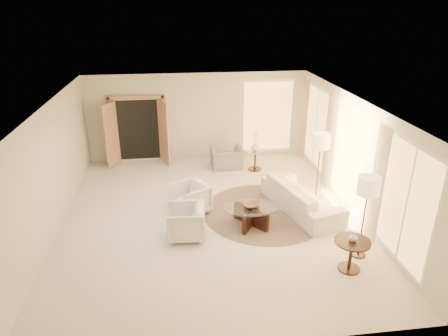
{
  "coord_description": "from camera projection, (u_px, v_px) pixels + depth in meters",
  "views": [
    {
      "loc": [
        -0.73,
        -8.47,
        4.88
      ],
      "look_at": [
        0.4,
        0.4,
        1.1
      ],
      "focal_mm": 32.0,
      "sensor_mm": 36.0,
      "label": 1
    }
  ],
  "objects": [
    {
      "name": "sofa",
      "position": [
        301.0,
        197.0,
        9.9
      ],
      "size": [
        1.59,
        2.64,
        0.72
      ],
      "primitive_type": "imported",
      "rotation": [
        0.0,
        0.0,
        1.84
      ],
      "color": "silver",
      "rests_on": "room"
    },
    {
      "name": "floor_lamp_far",
      "position": [
        368.0,
        190.0,
        7.68
      ],
      "size": [
        0.43,
        0.43,
        1.77
      ],
      "rotation": [
        0.0,
        0.0,
        -0.08
      ],
      "color": "#2F2019",
      "rests_on": "room"
    },
    {
      "name": "french_doors",
      "position": [
        138.0,
        131.0,
        12.58
      ],
      "size": [
        1.95,
        0.66,
        2.16
      ],
      "color": "tan",
      "rests_on": "room"
    },
    {
      "name": "end_table",
      "position": [
        351.0,
        250.0,
        7.66
      ],
      "size": [
        0.69,
        0.69,
        0.65
      ],
      "rotation": [
        0.0,
        0.0,
        -0.3
      ],
      "color": "black",
      "rests_on": "room"
    },
    {
      "name": "side_vase",
      "position": [
        255.0,
        147.0,
        12.14
      ],
      "size": [
        0.27,
        0.27,
        0.26
      ],
      "primitive_type": "imported",
      "rotation": [
        0.0,
        0.0,
        0.08
      ],
      "color": "silver",
      "rests_on": "side_table"
    },
    {
      "name": "floor_lamp_near",
      "position": [
        321.0,
        144.0,
        9.93
      ],
      "size": [
        0.45,
        0.45,
        1.84
      ],
      "rotation": [
        0.0,
        0.0,
        -0.33
      ],
      "color": "#2F2019",
      "rests_on": "room"
    },
    {
      "name": "area_rug",
      "position": [
        265.0,
        211.0,
        9.95
      ],
      "size": [
        3.54,
        3.54,
        0.01
      ],
      "primitive_type": "cylinder",
      "rotation": [
        0.0,
        0.0,
        0.16
      ],
      "color": "#442F25",
      "rests_on": "room"
    },
    {
      "name": "room",
      "position": [
        209.0,
        164.0,
        9.18
      ],
      "size": [
        7.04,
        8.04,
        2.83
      ],
      "color": "beige",
      "rests_on": "ground"
    },
    {
      "name": "curtains_right",
      "position": [
        334.0,
        147.0,
        10.53
      ],
      "size": [
        0.06,
        5.2,
        2.6
      ],
      "primitive_type": null,
      "color": "tan",
      "rests_on": "room"
    },
    {
      "name": "armchair_right",
      "position": [
        186.0,
        221.0,
        8.75
      ],
      "size": [
        0.8,
        0.84,
        0.82
      ],
      "primitive_type": "imported",
      "rotation": [
        0.0,
        0.0,
        -1.64
      ],
      "color": "silver",
      "rests_on": "room"
    },
    {
      "name": "end_vase",
      "position": [
        353.0,
        237.0,
        7.55
      ],
      "size": [
        0.19,
        0.19,
        0.17
      ],
      "primitive_type": "imported",
      "rotation": [
        0.0,
        0.0,
        0.19
      ],
      "color": "silver",
      "rests_on": "end_table"
    },
    {
      "name": "armchair_left",
      "position": [
        190.0,
        197.0,
        9.79
      ],
      "size": [
        1.05,
        1.07,
        0.83
      ],
      "primitive_type": "imported",
      "rotation": [
        0.0,
        0.0,
        -1.06
      ],
      "color": "silver",
      "rests_on": "room"
    },
    {
      "name": "window_back_corner",
      "position": [
        268.0,
        116.0,
        13.08
      ],
      "size": [
        1.7,
        0.1,
        2.4
      ],
      "primitive_type": null,
      "color": "#FEC565",
      "rests_on": "room"
    },
    {
      "name": "windows_right",
      "position": [
        350.0,
        157.0,
        9.69
      ],
      "size": [
        0.1,
        6.4,
        2.4
      ],
      "primitive_type": null,
      "color": "#FEC565",
      "rests_on": "room"
    },
    {
      "name": "side_table",
      "position": [
        255.0,
        158.0,
        12.29
      ],
      "size": [
        0.53,
        0.53,
        0.62
      ],
      "rotation": [
        0.0,
        0.0,
        -0.33
      ],
      "color": "#2F2019",
      "rests_on": "room"
    },
    {
      "name": "bowl",
      "position": [
        251.0,
        205.0,
        9.16
      ],
      "size": [
        0.42,
        0.42,
        0.09
      ],
      "primitive_type": "imported",
      "rotation": [
        0.0,
        0.0,
        0.16
      ],
      "color": "brown",
      "rests_on": "coffee_table"
    },
    {
      "name": "accent_chair",
      "position": [
        227.0,
        154.0,
        12.44
      ],
      "size": [
        1.01,
        0.68,
        0.87
      ],
      "primitive_type": "imported",
      "rotation": [
        0.0,
        0.0,
        3.18
      ],
      "color": "gray",
      "rests_on": "room"
    },
    {
      "name": "coffee_table",
      "position": [
        251.0,
        214.0,
        9.25
      ],
      "size": [
        1.43,
        1.43,
        0.48
      ],
      "rotation": [
        0.0,
        0.0,
        0.09
      ],
      "color": "black",
      "rests_on": "room"
    }
  ]
}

